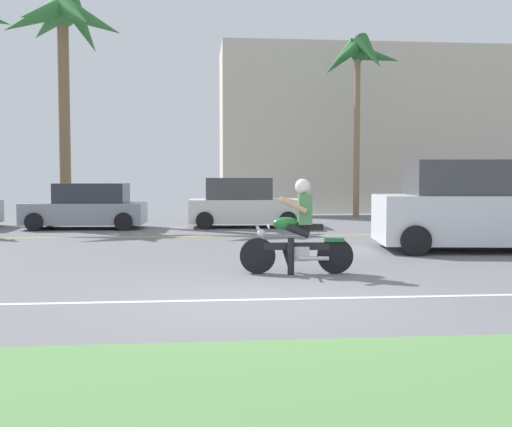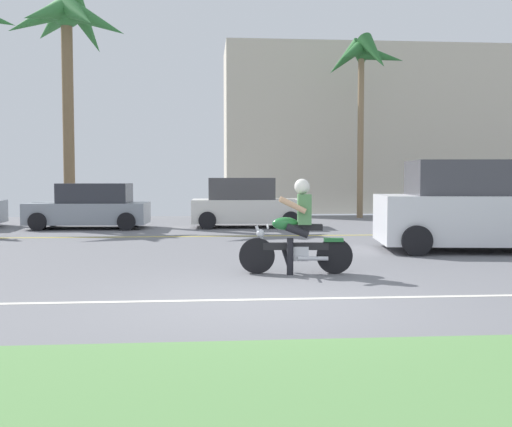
{
  "view_description": "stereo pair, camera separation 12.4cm",
  "coord_description": "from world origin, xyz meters",
  "px_view_note": "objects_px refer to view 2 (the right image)",
  "views": [
    {
      "loc": [
        -0.89,
        -7.98,
        1.63
      ],
      "look_at": [
        0.18,
        3.42,
        0.96
      ],
      "focal_mm": 42.79,
      "sensor_mm": 36.0,
      "label": 1
    },
    {
      "loc": [
        -0.77,
        -7.99,
        1.63
      ],
      "look_at": [
        0.18,
        3.42,
        0.96
      ],
      "focal_mm": 42.79,
      "sensor_mm": 36.0,
      "label": 2
    }
  ],
  "objects_px": {
    "parked_car_1": "(90,207)",
    "palm_tree_2": "(66,30)",
    "motorcyclist": "(297,234)",
    "suv_nearby": "(480,207)",
    "palm_tree_1": "(362,63)",
    "parked_car_2": "(246,204)"
  },
  "relations": [
    {
      "from": "parked_car_1",
      "to": "palm_tree_2",
      "type": "distance_m",
      "value": 7.2
    },
    {
      "from": "palm_tree_1",
      "to": "parked_car_1",
      "type": "bearing_deg",
      "value": -156.16
    },
    {
      "from": "motorcyclist",
      "to": "parked_car_1",
      "type": "height_order",
      "value": "motorcyclist"
    },
    {
      "from": "parked_car_1",
      "to": "palm_tree_1",
      "type": "distance_m",
      "value": 12.25
    },
    {
      "from": "parked_car_2",
      "to": "palm_tree_2",
      "type": "height_order",
      "value": "palm_tree_2"
    },
    {
      "from": "motorcyclist",
      "to": "parked_car_1",
      "type": "xyz_separation_m",
      "value": [
        -5.24,
        9.73,
        -0.0
      ]
    },
    {
      "from": "parked_car_2",
      "to": "suv_nearby",
      "type": "bearing_deg",
      "value": -55.24
    },
    {
      "from": "parked_car_1",
      "to": "motorcyclist",
      "type": "bearing_deg",
      "value": -61.71
    },
    {
      "from": "motorcyclist",
      "to": "parked_car_2",
      "type": "xyz_separation_m",
      "value": [
        -0.21,
        9.84,
        0.07
      ]
    },
    {
      "from": "motorcyclist",
      "to": "palm_tree_2",
      "type": "relative_size",
      "value": 0.23
    },
    {
      "from": "suv_nearby",
      "to": "palm_tree_2",
      "type": "distance_m",
      "value": 16.12
    },
    {
      "from": "suv_nearby",
      "to": "palm_tree_1",
      "type": "distance_m",
      "value": 12.37
    },
    {
      "from": "parked_car_1",
      "to": "palm_tree_2",
      "type": "height_order",
      "value": "palm_tree_2"
    },
    {
      "from": "suv_nearby",
      "to": "palm_tree_2",
      "type": "bearing_deg",
      "value": 138.3
    },
    {
      "from": "motorcyclist",
      "to": "parked_car_1",
      "type": "relative_size",
      "value": 0.5
    },
    {
      "from": "parked_car_1",
      "to": "parked_car_2",
      "type": "bearing_deg",
      "value": 1.31
    },
    {
      "from": "suv_nearby",
      "to": "palm_tree_1",
      "type": "bearing_deg",
      "value": 89.06
    },
    {
      "from": "parked_car_1",
      "to": "palm_tree_1",
      "type": "bearing_deg",
      "value": 23.84
    },
    {
      "from": "parked_car_1",
      "to": "palm_tree_1",
      "type": "xyz_separation_m",
      "value": [
        10.0,
        4.42,
        5.54
      ]
    },
    {
      "from": "parked_car_2",
      "to": "palm_tree_1",
      "type": "distance_m",
      "value": 8.55
    },
    {
      "from": "parked_car_1",
      "to": "parked_car_2",
      "type": "distance_m",
      "value": 5.03
    },
    {
      "from": "palm_tree_1",
      "to": "palm_tree_2",
      "type": "relative_size",
      "value": 0.87
    }
  ]
}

